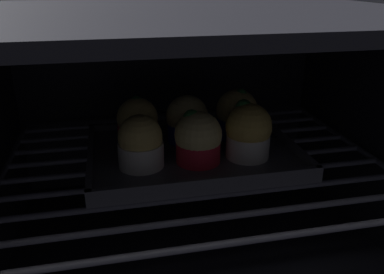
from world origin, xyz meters
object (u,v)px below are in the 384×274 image
(muffin_row1_col1, at_px, (190,121))
(muffin_row0_col1, at_px, (196,139))
(muffin_row1_col0, at_px, (138,123))
(muffin_row0_col0, at_px, (141,143))
(muffin_row1_col2, at_px, (237,115))
(muffin_row0_col2, at_px, (248,132))
(baking_tray, at_px, (192,153))

(muffin_row1_col1, bearing_deg, muffin_row0_col1, -95.14)
(muffin_row1_col0, bearing_deg, muffin_row0_col0, -92.08)
(muffin_row0_col0, distance_m, muffin_row1_col2, 0.18)
(muffin_row0_col0, height_order, muffin_row0_col2, muffin_row0_col2)
(muffin_row0_col0, bearing_deg, muffin_row0_col1, -2.20)
(muffin_row1_col1, distance_m, muffin_row1_col2, 0.08)
(muffin_row0_col0, xyz_separation_m, muffin_row0_col1, (0.08, -0.00, 0.00))
(muffin_row0_col2, bearing_deg, baking_tray, 151.42)
(muffin_row1_col1, bearing_deg, baking_tray, -96.14)
(muffin_row0_col0, bearing_deg, muffin_row1_col0, 87.92)
(muffin_row0_col1, bearing_deg, muffin_row1_col0, 132.46)
(muffin_row0_col0, distance_m, muffin_row0_col2, 0.15)
(muffin_row0_col1, bearing_deg, muffin_row1_col2, 42.41)
(muffin_row0_col1, height_order, muffin_row1_col1, muffin_row0_col1)
(muffin_row1_col1, bearing_deg, muffin_row1_col2, -0.38)
(muffin_row0_col0, relative_size, muffin_row0_col1, 0.97)
(muffin_row0_col0, height_order, muffin_row1_col1, same)
(muffin_row0_col0, xyz_separation_m, muffin_row1_col1, (0.08, 0.07, -0.00))
(muffin_row1_col2, bearing_deg, muffin_row1_col0, 178.58)
(muffin_row0_col0, distance_m, muffin_row1_col1, 0.11)
(muffin_row0_col1, height_order, muffin_row1_col0, same)
(muffin_row0_col2, bearing_deg, muffin_row1_col1, 132.21)
(muffin_row0_col1, relative_size, muffin_row1_col1, 1.02)
(muffin_row0_col0, height_order, muffin_row1_col0, muffin_row1_col0)
(muffin_row1_col0, relative_size, muffin_row1_col2, 0.94)
(muffin_row0_col0, xyz_separation_m, muffin_row0_col2, (0.15, -0.00, 0.00))
(muffin_row1_col2, bearing_deg, muffin_row0_col0, -155.32)
(muffin_row1_col0, bearing_deg, muffin_row0_col2, -28.00)
(muffin_row0_col2, relative_size, muffin_row1_col1, 1.13)
(muffin_row0_col2, xyz_separation_m, muffin_row1_col2, (0.01, 0.08, -0.00))
(muffin_row0_col1, height_order, muffin_row0_col2, muffin_row0_col2)
(muffin_row1_col0, bearing_deg, muffin_row1_col2, -1.42)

